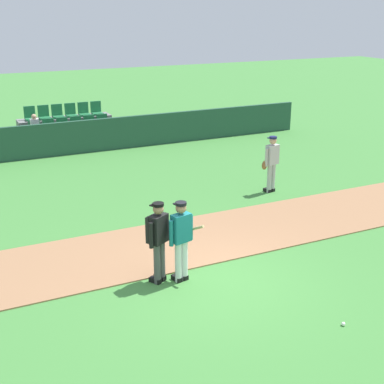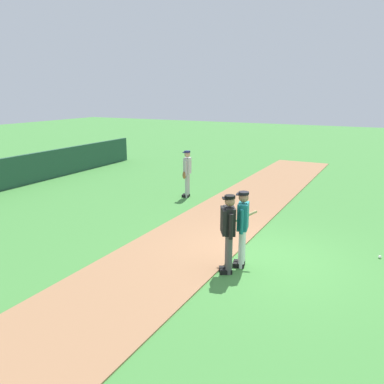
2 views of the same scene
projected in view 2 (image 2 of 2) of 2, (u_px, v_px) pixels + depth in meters
The scene contains 6 objects.
ground_plane at pixel (263, 260), 9.42m from camera, with size 80.00×80.00×0.00m, color #42843A.
infield_dirt_path at pixel (187, 244), 10.35m from camera, with size 28.00×2.75×0.03m, color #9E704C.
batter_teal_jersey at pixel (242, 226), 8.86m from camera, with size 0.74×0.72×1.76m.
umpire_home_plate at pixel (228, 230), 8.54m from camera, with size 0.54×0.45×1.76m.
runner_grey_jersey at pixel (187, 172), 14.79m from camera, with size 0.67×0.37×1.76m.
baseball at pixel (380, 257), 9.50m from camera, with size 0.07×0.07×0.07m, color white.
Camera 2 is at (-8.54, -2.51, 3.89)m, focal length 37.14 mm.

